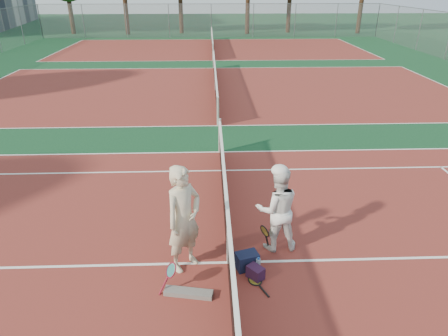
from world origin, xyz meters
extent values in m
plane|color=#0F381D|center=(0.00, 0.00, 0.00)|extent=(130.00, 130.00, 0.00)
cube|color=maroon|center=(0.00, 0.00, 0.00)|extent=(23.77, 10.97, 0.01)
cube|color=maroon|center=(0.00, 13.50, 0.00)|extent=(23.77, 10.97, 0.01)
cube|color=maroon|center=(0.00, 27.00, 0.00)|extent=(23.77, 10.97, 0.01)
imported|color=beige|center=(-0.80, -0.04, 1.04)|extent=(0.88, 0.89, 2.07)
imported|color=white|center=(0.98, 0.48, 0.88)|extent=(0.89, 0.72, 1.76)
cube|color=black|center=(0.35, -0.16, 0.16)|extent=(0.48, 0.39, 0.32)
cube|color=#29102B|center=(0.48, -0.45, 0.12)|extent=(0.35, 0.36, 0.24)
cube|color=#635E59|center=(-0.72, -0.84, 0.04)|extent=(0.86, 0.35, 0.09)
cylinder|color=#C9E6FF|center=(0.54, -0.30, 0.15)|extent=(0.09, 0.09, 0.30)
cylinder|color=#382314|center=(-14.12, 37.38, 2.26)|extent=(0.44, 0.44, 4.51)
cylinder|color=#382314|center=(-8.46, 36.74, 2.59)|extent=(0.44, 0.44, 5.18)
cylinder|color=#382314|center=(-3.07, 37.57, 2.76)|extent=(0.44, 0.44, 5.52)
cylinder|color=#382314|center=(3.69, 36.90, 2.72)|extent=(0.44, 0.44, 5.44)
cylinder|color=#382314|center=(8.08, 37.87, 2.51)|extent=(0.44, 0.44, 5.03)
cylinder|color=#382314|center=(15.21, 36.83, 2.85)|extent=(0.44, 0.44, 5.70)
camera|label=1|loc=(-0.31, -6.16, 4.91)|focal=32.00mm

